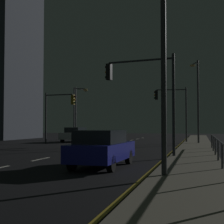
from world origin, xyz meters
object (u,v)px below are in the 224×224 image
(car, at_px, (102,148))
(traffic_light_far_right, at_px, (143,85))
(street_lamp_far_end, at_px, (165,36))
(street_lamp_mid_block, at_px, (78,108))
(car_oncoming, at_px, (75,134))
(traffic_light_mid_right, at_px, (172,104))
(street_lamp_corner, at_px, (197,94))
(street_lamp_across_street, at_px, (76,108))
(traffic_light_mid_left, at_px, (59,108))

(car, relative_size, traffic_light_far_right, 0.80)
(street_lamp_far_end, distance_m, street_lamp_mid_block, 33.53)
(street_lamp_far_end, bearing_deg, car_oncoming, 117.27)
(traffic_light_far_right, relative_size, street_lamp_mid_block, 0.82)
(street_lamp_mid_block, bearing_deg, traffic_light_mid_right, -27.64)
(street_lamp_corner, height_order, street_lamp_across_street, street_lamp_corner)
(street_lamp_across_street, bearing_deg, traffic_light_mid_right, -22.95)
(street_lamp_corner, bearing_deg, car, -101.09)
(street_lamp_across_street, bearing_deg, traffic_light_mid_left, -79.91)
(car, xyz_separation_m, street_lamp_far_end, (2.95, -2.86, 3.82))
(car_oncoming, relative_size, traffic_light_far_right, 0.81)
(car_oncoming, bearing_deg, traffic_light_mid_left, -92.99)
(traffic_light_mid_right, distance_m, street_lamp_far_end, 23.70)
(car, height_order, traffic_light_far_right, traffic_light_far_right)
(street_lamp_across_street, distance_m, street_lamp_mid_block, 1.46)
(traffic_light_mid_right, xyz_separation_m, street_lamp_corner, (2.44, -1.58, 0.79))
(street_lamp_corner, bearing_deg, street_lamp_mid_block, 151.49)
(traffic_light_far_right, height_order, traffic_light_mid_left, traffic_light_far_right)
(traffic_light_mid_left, bearing_deg, street_lamp_far_end, -57.84)
(traffic_light_mid_right, bearing_deg, street_lamp_corner, -32.85)
(traffic_light_mid_right, relative_size, traffic_light_mid_left, 1.09)
(car, distance_m, street_lamp_mid_block, 29.90)
(traffic_light_mid_left, relative_size, street_lamp_far_end, 0.67)
(street_lamp_across_street, bearing_deg, street_lamp_mid_block, 103.17)
(traffic_light_mid_left, xyz_separation_m, street_lamp_mid_block, (-1.96, 10.58, 0.56))
(traffic_light_far_right, relative_size, street_lamp_across_street, 0.84)
(car_oncoming, distance_m, traffic_light_far_right, 19.13)
(street_lamp_corner, bearing_deg, street_lamp_far_end, -92.11)
(car, height_order, street_lamp_mid_block, street_lamp_mid_block)
(street_lamp_far_end, xyz_separation_m, street_lamp_mid_block, (-14.36, 30.30, -0.54))
(car, bearing_deg, street_lamp_corner, 78.91)
(street_lamp_far_end, bearing_deg, street_lamp_across_street, 115.91)
(traffic_light_mid_right, distance_m, street_lamp_across_street, 13.46)
(traffic_light_far_right, xyz_separation_m, street_lamp_mid_block, (-12.34, 22.52, 0.05))
(car_oncoming, xyz_separation_m, street_lamp_far_end, (12.19, -23.65, 3.82))
(street_lamp_corner, bearing_deg, traffic_light_mid_left, -169.98)
(traffic_light_mid_right, xyz_separation_m, street_lamp_far_end, (1.63, -23.63, 0.65))
(street_lamp_far_end, height_order, street_lamp_mid_block, street_lamp_far_end)
(car, relative_size, street_lamp_across_street, 0.68)
(traffic_light_far_right, relative_size, traffic_light_mid_left, 1.10)
(traffic_light_far_right, height_order, street_lamp_far_end, street_lamp_far_end)
(car, height_order, street_lamp_across_street, street_lamp_across_street)
(car_oncoming, xyz_separation_m, street_lamp_across_street, (-1.84, 5.23, 3.17))
(traffic_light_mid_right, height_order, street_lamp_mid_block, street_lamp_mid_block)
(traffic_light_mid_right, bearing_deg, street_lamp_across_street, 157.05)
(traffic_light_mid_right, bearing_deg, street_lamp_far_end, -86.05)
(car_oncoming, xyz_separation_m, traffic_light_mid_right, (10.56, -0.02, 3.17))
(traffic_light_mid_right, height_order, street_lamp_corner, street_lamp_corner)
(traffic_light_far_right, xyz_separation_m, street_lamp_far_end, (2.02, -7.78, 0.59))
(traffic_light_far_right, xyz_separation_m, street_lamp_across_street, (-12.01, 21.11, -0.06))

